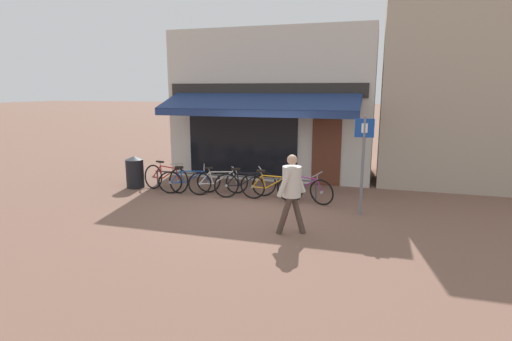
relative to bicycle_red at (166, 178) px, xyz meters
name	(u,v)px	position (x,y,z in m)	size (l,w,h in m)	color
ground_plane	(249,207)	(2.91, -0.91, -0.40)	(160.00, 160.00, 0.00)	brown
shop_front	(275,105)	(2.47, 3.58, 2.07)	(6.80, 4.52, 4.94)	beige
neighbour_building	(511,88)	(9.92, 4.10, 2.64)	(7.71, 4.00, 6.07)	tan
bike_rack_rail	(232,178)	(2.06, 0.16, 0.10)	(4.96, 0.04, 0.57)	#47494F
bicycle_red	(166,178)	(0.00, 0.00, 0.00)	(1.75, 0.60, 0.90)	black
bicycle_blue	(189,181)	(0.82, -0.09, -0.03)	(1.72, 0.82, 0.85)	black
bicycle_silver	(218,182)	(1.66, 0.09, -0.04)	(1.62, 0.92, 0.83)	black
bicycle_black	(245,184)	(2.51, 0.01, -0.02)	(1.64, 0.80, 0.84)	black
bicycle_orange	(271,187)	(3.30, -0.17, -0.01)	(1.79, 0.52, 0.88)	black
bicycle_purple	(304,188)	(4.18, -0.01, -0.01)	(1.71, 0.83, 0.87)	black
pedestrian_adult	(292,186)	(4.35, -2.49, 0.63)	(0.62, 0.60, 1.71)	#47382D
litter_bin	(135,172)	(-1.12, 0.10, 0.10)	(0.55, 0.55, 0.98)	black
parking_sign	(363,155)	(5.70, -0.74, 1.07)	(0.44, 0.07, 2.39)	slate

